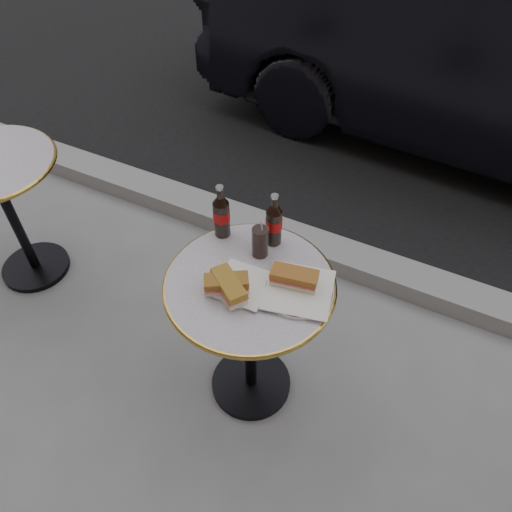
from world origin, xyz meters
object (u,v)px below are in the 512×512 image
at_px(bistro_table, 251,340).
at_px(parked_car, 509,53).
at_px(plate_left, 243,285).
at_px(cola_glass, 260,241).
at_px(cola_bottle_right, 274,219).
at_px(plate_right, 299,291).
at_px(cola_bottle_left, 221,211).

relative_size(bistro_table, parked_car, 0.18).
height_order(plate_left, cola_glass, cola_glass).
height_order(bistro_table, plate_left, plate_left).
distance_m(plate_left, parked_car, 2.60).
bearing_deg(plate_left, cola_bottle_right, 90.02).
relative_size(plate_left, parked_car, 0.05).
bearing_deg(plate_left, bistro_table, 67.56).
relative_size(plate_left, plate_right, 0.81).
relative_size(plate_left, cola_glass, 1.51).
bearing_deg(bistro_table, cola_bottle_right, 93.13).
bearing_deg(parked_car, cola_glass, 168.90).
height_order(plate_right, cola_bottle_left, cola_bottle_left).
height_order(plate_left, parked_car, parked_car).
bearing_deg(bistro_table, plate_right, 11.04).
distance_m(bistro_table, cola_bottle_right, 0.53).
bearing_deg(parked_car, plate_right, 174.03).
relative_size(plate_right, cola_bottle_left, 1.04).
xyz_separation_m(cola_bottle_left, cola_glass, (0.18, -0.03, -0.05)).
xyz_separation_m(plate_right, cola_bottle_right, (-0.19, 0.19, 0.11)).
height_order(cola_bottle_left, cola_bottle_right, cola_bottle_left).
xyz_separation_m(bistro_table, plate_left, (-0.01, -0.03, 0.37)).
bearing_deg(plate_left, cola_bottle_left, 133.92).
bearing_deg(cola_bottle_right, plate_left, -89.98).
distance_m(plate_left, cola_bottle_right, 0.27).
xyz_separation_m(cola_bottle_right, cola_glass, (-0.02, -0.08, -0.05)).
bearing_deg(plate_left, parked_car, 76.88).
relative_size(bistro_table, plate_left, 3.73).
bearing_deg(plate_left, plate_right, 18.73).
relative_size(plate_left, cola_bottle_left, 0.84).
xyz_separation_m(bistro_table, cola_bottle_right, (-0.01, 0.22, 0.48)).
height_order(plate_right, parked_car, parked_car).
xyz_separation_m(plate_left, plate_right, (0.19, 0.06, 0.00)).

